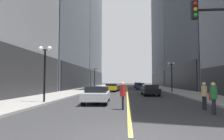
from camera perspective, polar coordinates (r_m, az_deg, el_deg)
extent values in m
plane|color=#2D2D30|center=(40.99, 4.54, -5.75)|extent=(200.00, 200.00, 0.00)
cube|color=gray|center=(41.78, -6.90, -5.59)|extent=(4.50, 78.00, 0.15)
cube|color=gray|center=(41.83, 15.97, -5.48)|extent=(4.50, 78.00, 0.15)
cube|color=#E5D64C|center=(40.99, 4.54, -5.74)|extent=(0.16, 70.00, 0.01)
cube|color=#2C2C2E|center=(19.94, -27.34, -0.79)|extent=(0.50, 20.90, 5.00)
cube|color=black|center=(41.79, -10.18, -2.23)|extent=(0.50, 22.80, 5.00)
cube|color=slate|center=(71.45, -8.97, 15.09)|extent=(10.84, 26.00, 48.52)
cube|color=#212327|center=(66.78, -4.69, -2.66)|extent=(0.50, 24.70, 5.00)
cube|color=black|center=(41.86, 19.21, -2.10)|extent=(0.50, 22.80, 5.00)
cube|color=slate|center=(70.61, 19.55, 11.15)|extent=(15.23, 26.00, 38.30)
cube|color=#212327|center=(66.82, 13.60, -2.75)|extent=(0.50, 24.70, 4.60)
cube|color=#B7B7BC|center=(14.99, -4.58, -7.73)|extent=(2.02, 4.44, 0.55)
cube|color=black|center=(15.18, -4.48, -5.87)|extent=(1.73, 2.51, 0.50)
cylinder|color=black|center=(13.42, -1.89, -9.43)|extent=(0.24, 0.65, 0.64)
cylinder|color=black|center=(13.63, -8.76, -9.30)|extent=(0.24, 0.65, 0.64)
cylinder|color=black|center=(16.46, -1.14, -8.30)|extent=(0.24, 0.65, 0.64)
cylinder|color=black|center=(16.63, -6.76, -8.23)|extent=(0.24, 0.65, 0.64)
cube|color=black|center=(23.30, 11.40, -6.09)|extent=(1.93, 4.42, 0.55)
cube|color=black|center=(23.06, 11.47, -4.94)|extent=(1.67, 2.49, 0.50)
cylinder|color=black|center=(24.73, 9.06, -6.59)|extent=(0.24, 0.65, 0.64)
cylinder|color=black|center=(24.95, 12.69, -6.52)|extent=(0.24, 0.65, 0.64)
cylinder|color=black|center=(21.69, 9.94, -7.04)|extent=(0.24, 0.65, 0.64)
cylinder|color=black|center=(21.94, 14.06, -6.95)|extent=(0.24, 0.65, 0.64)
cube|color=yellow|center=(31.02, -0.15, -5.45)|extent=(2.06, 4.81, 0.55)
cube|color=black|center=(31.24, -0.10, -4.56)|extent=(1.75, 2.72, 0.50)
cylinder|color=black|center=(29.29, 1.07, -6.11)|extent=(0.24, 0.65, 0.64)
cylinder|color=black|center=(29.50, -2.12, -6.09)|extent=(0.24, 0.65, 0.64)
cylinder|color=black|center=(32.60, 1.63, -5.83)|extent=(0.24, 0.65, 0.64)
cylinder|color=black|center=(32.78, -1.24, -5.81)|extent=(0.24, 0.65, 0.64)
cube|color=navy|center=(39.78, 8.60, -4.94)|extent=(1.86, 4.53, 0.55)
cube|color=black|center=(39.55, 8.60, -4.26)|extent=(1.59, 2.56, 0.50)
cylinder|color=black|center=(41.34, 7.49, -5.27)|extent=(0.24, 0.65, 0.64)
cylinder|color=black|center=(41.39, 9.53, -5.25)|extent=(0.24, 0.65, 0.64)
cylinder|color=black|center=(38.21, 7.59, -5.43)|extent=(0.24, 0.65, 0.64)
cylinder|color=black|center=(38.27, 9.80, -5.41)|extent=(0.24, 0.65, 0.64)
cube|color=maroon|center=(46.54, 7.82, -4.70)|extent=(1.94, 4.22, 0.55)
cube|color=black|center=(46.32, 7.82, -4.12)|extent=(1.67, 2.38, 0.50)
cylinder|color=black|center=(47.98, 6.83, -5.00)|extent=(0.24, 0.65, 0.64)
cylinder|color=black|center=(48.03, 8.71, -4.98)|extent=(0.24, 0.65, 0.64)
cylinder|color=black|center=(45.07, 6.87, -5.11)|extent=(0.24, 0.65, 0.64)
cylinder|color=black|center=(45.12, 8.88, -5.09)|extent=(0.24, 0.65, 0.64)
cube|color=slate|center=(53.73, 7.66, -4.51)|extent=(1.94, 4.22, 0.55)
cube|color=black|center=(53.52, 7.67, -4.01)|extent=(1.66, 2.38, 0.50)
cylinder|color=black|center=(55.18, 6.83, -4.77)|extent=(0.24, 0.65, 0.64)
cylinder|color=black|center=(55.21, 8.44, -4.76)|extent=(0.24, 0.65, 0.64)
cylinder|color=black|center=(52.27, 6.85, -4.85)|extent=(0.24, 0.65, 0.64)
cylinder|color=black|center=(52.31, 8.55, -4.84)|extent=(0.24, 0.65, 0.64)
cylinder|color=black|center=(11.57, 3.29, -9.98)|extent=(0.14, 0.14, 0.81)
cylinder|color=black|center=(11.73, 3.32, -9.89)|extent=(0.14, 0.14, 0.81)
cylinder|color=#B21E1E|center=(11.59, 3.30, -6.35)|extent=(0.35, 0.35, 0.64)
sphere|color=tan|center=(11.57, 3.29, -4.21)|extent=(0.22, 0.22, 0.22)
cylinder|color=black|center=(11.32, 28.56, -9.73)|extent=(0.14, 0.14, 0.81)
cylinder|color=black|center=(11.17, 28.29, -9.83)|extent=(0.14, 0.14, 0.81)
cylinder|color=#1E6633|center=(11.19, 28.33, -6.07)|extent=(0.48, 0.48, 0.64)
sphere|color=tan|center=(11.17, 28.26, -3.85)|extent=(0.22, 0.22, 0.22)
cylinder|color=black|center=(12.97, 25.94, -8.93)|extent=(0.14, 0.14, 0.81)
cylinder|color=black|center=(12.86, 26.42, -8.97)|extent=(0.14, 0.14, 0.81)
cylinder|color=tan|center=(12.86, 26.10, -5.72)|extent=(0.44, 0.44, 0.64)
sphere|color=tan|center=(12.85, 26.05, -3.79)|extent=(0.22, 0.22, 0.22)
cube|color=black|center=(10.45, 23.64, 16.24)|extent=(0.28, 0.24, 0.90)
sphere|color=red|center=(10.42, 23.87, 17.94)|extent=(0.17, 0.17, 0.17)
sphere|color=orange|center=(10.33, 23.91, 16.49)|extent=(0.17, 0.17, 0.17)
sphere|color=green|center=(10.24, 23.95, 15.01)|extent=(0.17, 0.17, 0.17)
cylinder|color=black|center=(15.38, -19.72, -1.82)|extent=(0.14, 0.14, 4.20)
cylinder|color=black|center=(15.56, -19.58, 5.75)|extent=(0.80, 0.06, 0.06)
sphere|color=white|center=(15.72, -20.74, 6.05)|extent=(0.36, 0.36, 0.36)
sphere|color=white|center=(15.44, -18.38, 6.17)|extent=(0.36, 0.36, 0.36)
cylinder|color=black|center=(37.64, -5.26, -2.76)|extent=(0.14, 0.14, 4.20)
cylinder|color=black|center=(37.71, -5.24, 0.35)|extent=(0.80, 0.06, 0.06)
sphere|color=white|center=(37.78, -5.76, 0.50)|extent=(0.36, 0.36, 0.36)
sphere|color=white|center=(37.66, -4.71, 0.51)|extent=(0.36, 0.36, 0.36)
cylinder|color=black|center=(28.42, 17.64, -2.45)|extent=(0.14, 0.14, 4.20)
cylinder|color=black|center=(28.52, 17.57, 1.67)|extent=(0.80, 0.06, 0.06)
sphere|color=white|center=(28.45, 16.88, 1.87)|extent=(0.36, 0.36, 0.36)
sphere|color=white|center=(28.61, 18.24, 1.87)|extent=(0.36, 0.36, 0.36)
cylinder|color=red|center=(17.90, 27.68, -7.26)|extent=(0.28, 0.28, 0.80)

